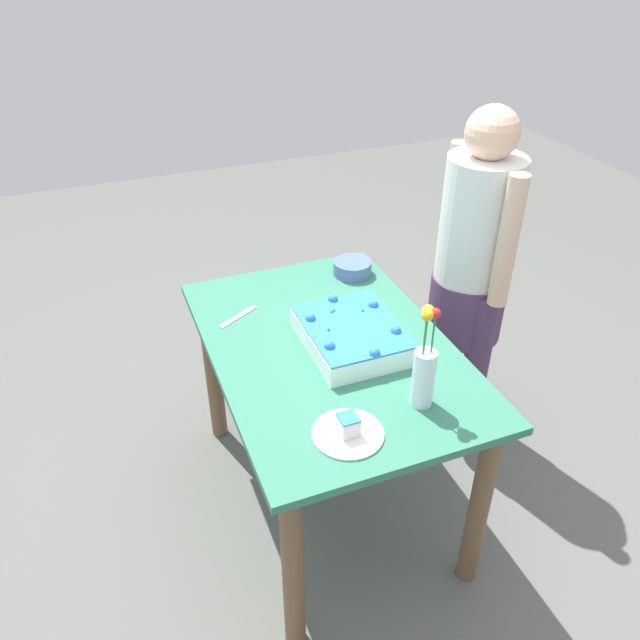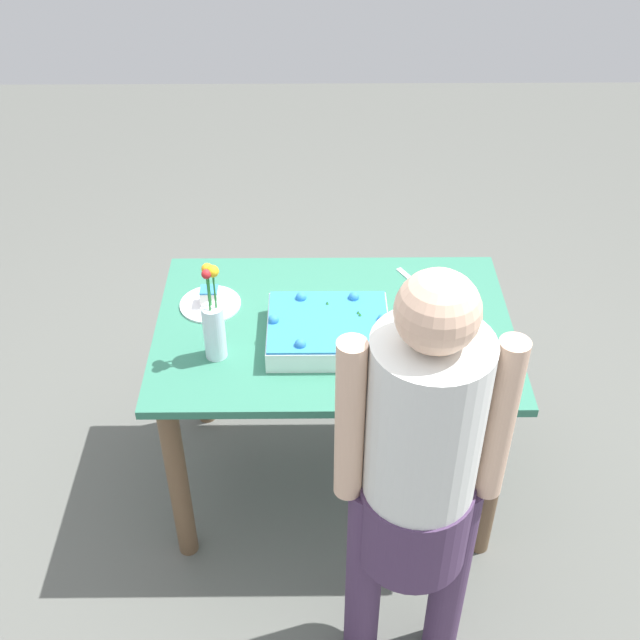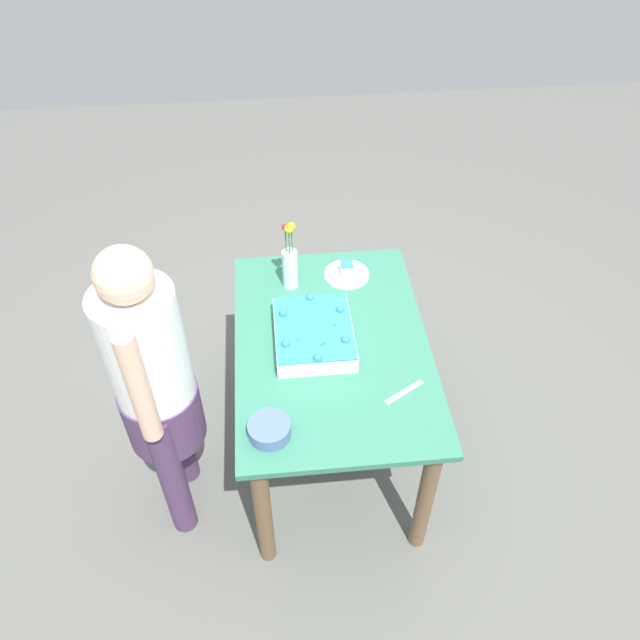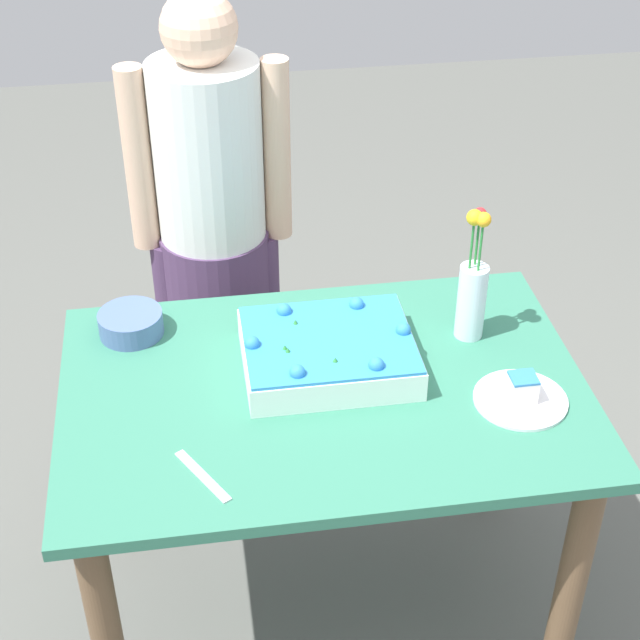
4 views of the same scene
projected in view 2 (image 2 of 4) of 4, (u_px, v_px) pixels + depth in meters
ground_plane at (332, 476)px, 3.20m from camera, size 8.00×8.00×0.00m
dining_table at (334, 357)px, 2.81m from camera, size 1.21×0.82×0.78m
sheet_cake at (328, 330)px, 2.63m from camera, size 0.40×0.33×0.10m
serving_plate_with_slice at (210, 301)px, 2.80m from camera, size 0.21×0.21×0.07m
cake_knife at (413, 281)px, 2.92m from camera, size 0.11×0.17×0.00m
flower_vase at (214, 325)px, 2.52m from camera, size 0.07×0.07×0.35m
fruit_bowl at (478, 374)px, 2.48m from camera, size 0.16×0.16×0.06m
person_standing at (419, 471)px, 2.12m from camera, size 0.45×0.31×1.49m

